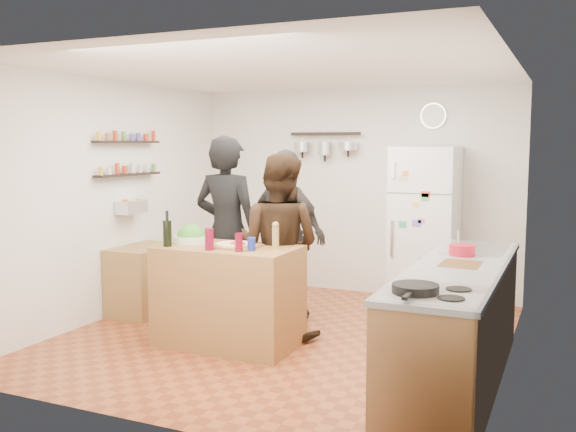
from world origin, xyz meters
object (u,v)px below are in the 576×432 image
at_px(red_bowl, 462,250).
at_px(person_back, 286,235).
at_px(fridge, 425,227).
at_px(wall_clock, 433,116).
at_px(person_left, 227,232).
at_px(counter_run, 457,326).
at_px(prep_island, 229,296).
at_px(skillet, 415,289).
at_px(wine_bottle, 167,233).
at_px(salt_canister, 251,244).
at_px(pepper_mill, 276,238).
at_px(person_center, 279,246).
at_px(salad_bowl, 191,239).
at_px(side_table, 145,280).

bearing_deg(red_bowl, person_back, 160.35).
relative_size(fridge, wall_clock, 6.00).
relative_size(person_left, counter_run, 0.73).
relative_size(prep_island, skillet, 4.33).
xyz_separation_m(wine_bottle, person_back, (0.62, 1.23, -0.14)).
xyz_separation_m(prep_island, person_back, (0.12, 1.01, 0.43)).
relative_size(prep_island, person_back, 0.70).
height_order(salt_canister, person_left, person_left).
distance_m(pepper_mill, person_center, 0.44).
height_order(pepper_mill, salt_canister, pepper_mill).
bearing_deg(wine_bottle, salad_bowl, 73.50).
height_order(salad_bowl, fridge, fridge).
distance_m(skillet, side_table, 3.82).
xyz_separation_m(salt_canister, person_center, (0.00, 0.56, -0.10)).
bearing_deg(skillet, wall_clock, 100.12).
bearing_deg(person_center, pepper_mill, 113.38).
bearing_deg(counter_run, pepper_mill, 173.45).
distance_m(wine_bottle, fridge, 3.00).
relative_size(salt_canister, person_left, 0.06).
bearing_deg(fridge, salad_bowl, -129.33).
xyz_separation_m(wine_bottle, person_center, (0.80, 0.66, -0.16)).
distance_m(salad_bowl, salt_canister, 0.74).
height_order(counter_run, skillet, skillet).
distance_m(prep_island, person_center, 0.68).
bearing_deg(wall_clock, pepper_mill, -109.44).
xyz_separation_m(wine_bottle, counter_run, (2.56, 0.08, -0.58)).
xyz_separation_m(wine_bottle, pepper_mill, (0.95, 0.27, -0.02)).
height_order(wine_bottle, skillet, wine_bottle).
bearing_deg(person_left, side_table, -3.87).
bearing_deg(person_left, salt_canister, 133.04).
relative_size(red_bowl, side_table, 0.27).
xyz_separation_m(skillet, side_table, (-3.34, 1.75, -0.58)).
height_order(salt_canister, wall_clock, wall_clock).
bearing_deg(side_table, pepper_mill, -16.90).
height_order(person_back, side_table, person_back).
bearing_deg(side_table, counter_run, -12.14).
relative_size(pepper_mill, fridge, 0.11).
bearing_deg(person_center, person_left, -5.90).
bearing_deg(skillet, wine_bottle, 159.36).
bearing_deg(wall_clock, side_table, -144.91).
bearing_deg(person_center, red_bowl, 178.86).
bearing_deg(person_back, side_table, 35.12).
height_order(person_back, skillet, person_back).
height_order(person_left, skillet, person_left).
distance_m(prep_island, pepper_mill, 0.71).
bearing_deg(red_bowl, person_left, 175.01).
height_order(salad_bowl, counter_run, salad_bowl).
bearing_deg(fridge, counter_run, -71.94).
bearing_deg(wall_clock, salad_bowl, -125.33).
bearing_deg(person_center, skillet, 138.86).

